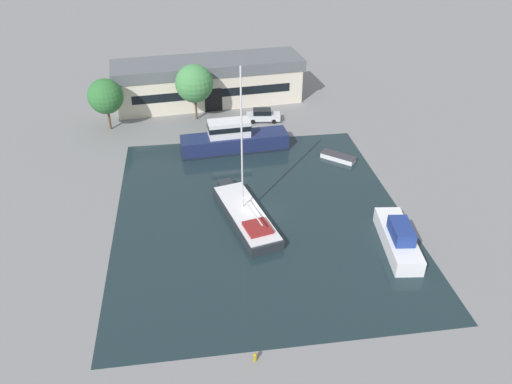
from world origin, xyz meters
TOP-DOWN VIEW (x-y plane):
  - ground_plane at (0.00, 0.00)m, footprint 440.00×440.00m
  - water_canal at (0.00, 0.00)m, footprint 27.23×32.42m
  - warehouse_building at (-3.00, 29.05)m, footprint 26.89×9.92m
  - quay_tree_near_building at (-5.11, 23.26)m, footprint 4.92×4.92m
  - quay_tree_by_water at (-16.16, 21.64)m, footprint 4.38×4.38m
  - parked_car at (3.58, 21.31)m, footprint 4.60×2.23m
  - sailboat_moored at (-1.44, -0.67)m, footprint 5.54×12.13m
  - motor_cruiser at (-1.11, 13.69)m, footprint 12.88×4.09m
  - small_dinghy at (10.50, 9.56)m, footprint 3.94×3.66m
  - cabin_boat at (11.18, -6.67)m, footprint 3.26×8.25m
  - mooring_bollard at (-2.78, -16.93)m, footprint 0.28×0.28m

SIDE VIEW (x-z plane):
  - ground_plane at x=0.00m, z-range 0.00..0.00m
  - water_canal at x=0.00m, z-range 0.00..0.01m
  - small_dinghy at x=10.50m, z-range 0.01..0.65m
  - mooring_bollard at x=-2.78m, z-range 0.02..0.68m
  - sailboat_moored at x=-1.44m, z-range -6.72..7.92m
  - parked_car at x=3.58m, z-range 0.00..1.67m
  - cabin_boat at x=11.18m, z-range -0.34..2.28m
  - motor_cruiser at x=-1.11m, z-range -0.50..3.26m
  - warehouse_building at x=-3.00m, z-range 0.03..6.15m
  - quay_tree_by_water at x=-16.16m, z-range 1.12..7.75m
  - quay_tree_near_building at x=-5.11m, z-range 1.25..8.67m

